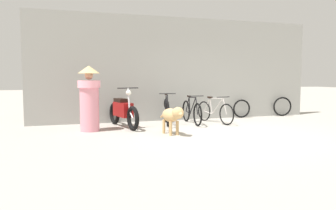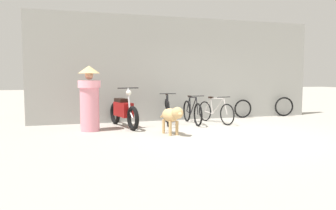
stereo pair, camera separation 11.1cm
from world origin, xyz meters
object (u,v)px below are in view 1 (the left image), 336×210
Objects in this scene: bicycle_2 at (215,112)px; spare_tire_right at (242,109)px; bicycle_0 at (167,111)px; motorcycle at (123,111)px; spare_tire_left at (282,106)px; person_in_robes at (89,97)px; bicycle_1 at (192,112)px; stray_dog at (172,116)px.

bicycle_2 is 1.62m from spare_tire_right.
motorcycle is at bearing -67.35° from bicycle_0.
motorcycle is 5.80m from spare_tire_left.
bicycle_0 is 1.00× the size of person_in_robes.
bicycle_0 reaches higher than spare_tire_left.
person_in_robes reaches higher than bicycle_1.
spare_tire_left is (6.65, 1.20, -0.52)m from person_in_robes.
person_in_robes is 6.78m from spare_tire_left.
spare_tire_right is (5.05, 1.20, -0.55)m from person_in_robes.
bicycle_1 reaches higher than bicycle_2.
bicycle_2 is (0.72, -0.07, -0.01)m from bicycle_1.
spare_tire_left is at bearing 86.16° from motorcycle.
motorcycle is 1.81× the size of stray_dog.
person_in_robes is 2.66× the size of spare_tire_right.
motorcycle is 3.12× the size of spare_tire_right.
motorcycle is 1.76m from stray_dog.
bicycle_0 reaches higher than spare_tire_right.
stray_dog is at bearing -144.14° from spare_tire_right.
person_in_robes is 5.22m from spare_tire_right.
spare_tire_left is at bearing 104.33° from bicycle_1.
bicycle_2 reaches higher than stray_dog.
person_in_robes is 2.45× the size of spare_tire_left.
stray_dog is at bearing -154.29° from spare_tire_left.
bicycle_1 is at bearing -160.09° from spare_tire_right.
spare_tire_right is at bearing 89.34° from motorcycle.
spare_tire_right is at bearing -145.02° from person_in_robes.
bicycle_1 is 0.72m from bicycle_2.
bicycle_2 is at bearing 119.56° from stray_dog.
stray_dog is 5.38m from spare_tire_left.
motorcycle reaches higher than stray_dog.
bicycle_0 is 1.01× the size of bicycle_2.
bicycle_2 is at bearing -152.60° from person_in_robes.
bicycle_0 is at bearing 87.04° from motorcycle.
bicycle_1 is 1.94m from stray_dog.
bicycle_2 is at bearing -164.68° from spare_tire_left.
person_in_robes is (-3.65, -0.37, 0.52)m from bicycle_2.
stray_dog is (-0.41, -1.72, 0.09)m from bicycle_0.
person_in_robes is (-1.81, 1.14, 0.40)m from stray_dog.
stray_dog is 4.00m from spare_tire_right.
bicycle_2 is 2.44× the size of spare_tire_left.
bicycle_1 is at bearing 134.67° from stray_dog.
bicycle_0 is 1.45m from bicycle_2.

